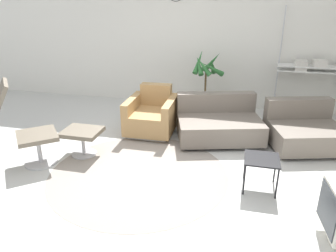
# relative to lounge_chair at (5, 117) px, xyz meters

# --- Properties ---
(ground_plane) EXTENTS (12.00, 12.00, 0.00)m
(ground_plane) POSITION_rel_lounge_chair_xyz_m (1.86, 0.53, -0.74)
(ground_plane) COLOR silver
(wall_back) EXTENTS (12.00, 0.09, 2.80)m
(wall_back) POSITION_rel_lounge_chair_xyz_m (1.85, 3.34, 0.66)
(wall_back) COLOR silver
(wall_back) RESTS_ON ground_plane
(round_rug) EXTENTS (2.34, 2.34, 0.01)m
(round_rug) POSITION_rel_lounge_chair_xyz_m (1.67, 0.25, -0.74)
(round_rug) COLOR gray
(round_rug) RESTS_ON ground_plane
(lounge_chair) EXTENTS (1.07, 1.01, 1.28)m
(lounge_chair) POSITION_rel_lounge_chair_xyz_m (0.00, 0.00, 0.00)
(lounge_chair) COLOR #BCBCC1
(lounge_chair) RESTS_ON ground_plane
(ottoman) EXTENTS (0.53, 0.45, 0.39)m
(ottoman) POSITION_rel_lounge_chair_xyz_m (0.72, 0.61, -0.44)
(ottoman) COLOR #BCBCC1
(ottoman) RESTS_ON ground_plane
(armchair_red) EXTENTS (0.79, 0.89, 0.75)m
(armchair_red) POSITION_rel_lounge_chair_xyz_m (1.45, 1.67, -0.46)
(armchair_red) COLOR silver
(armchair_red) RESTS_ON ground_plane
(couch_low) EXTENTS (1.50, 1.24, 0.68)m
(couch_low) POSITION_rel_lounge_chair_xyz_m (2.57, 1.65, -0.50)
(couch_low) COLOR black
(couch_low) RESTS_ON ground_plane
(couch_second) EXTENTS (1.25, 1.17, 0.68)m
(couch_second) POSITION_rel_lounge_chair_xyz_m (3.86, 1.65, -0.50)
(couch_second) COLOR black
(couch_second) RESTS_ON ground_plane
(side_table) EXTENTS (0.40, 0.40, 0.40)m
(side_table) POSITION_rel_lounge_chair_xyz_m (3.20, 0.28, -0.38)
(side_table) COLOR black
(side_table) RESTS_ON ground_plane
(potted_plant) EXTENTS (0.60, 0.64, 1.24)m
(potted_plant) POSITION_rel_lounge_chair_xyz_m (2.21, 2.69, -0.13)
(potted_plant) COLOR silver
(potted_plant) RESTS_ON ground_plane
(shelf_unit) EXTENTS (1.30, 0.28, 2.01)m
(shelf_unit) POSITION_rel_lounge_chair_xyz_m (4.08, 3.06, 0.22)
(shelf_unit) COLOR #BCBCC1
(shelf_unit) RESTS_ON ground_plane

